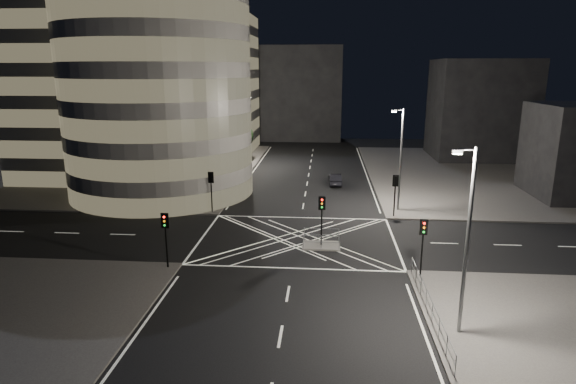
# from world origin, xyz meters

# --- Properties ---
(ground) EXTENTS (120.00, 120.00, 0.00)m
(ground) POSITION_xyz_m (0.00, 0.00, 0.00)
(ground) COLOR black
(ground) RESTS_ON ground
(sidewalk_far_left) EXTENTS (42.00, 42.00, 0.15)m
(sidewalk_far_left) POSITION_xyz_m (-29.00, 27.00, 0.07)
(sidewalk_far_left) COLOR #494644
(sidewalk_far_left) RESTS_ON ground
(sidewalk_far_right) EXTENTS (42.00, 42.00, 0.15)m
(sidewalk_far_right) POSITION_xyz_m (29.00, 27.00, 0.07)
(sidewalk_far_right) COLOR #494644
(sidewalk_far_right) RESTS_ON ground
(central_island) EXTENTS (3.00, 2.00, 0.15)m
(central_island) POSITION_xyz_m (2.00, -1.50, 0.07)
(central_island) COLOR slate
(central_island) RESTS_ON ground
(office_tower_curved) EXTENTS (30.00, 29.00, 27.20)m
(office_tower_curved) POSITION_xyz_m (-20.74, 18.74, 12.65)
(office_tower_curved) COLOR gray
(office_tower_curved) RESTS_ON sidewalk_far_left
(office_block_rear) EXTENTS (24.00, 16.00, 22.00)m
(office_block_rear) POSITION_xyz_m (-22.00, 42.00, 11.15)
(office_block_rear) COLOR gray
(office_block_rear) RESTS_ON sidewalk_far_left
(building_right_far) EXTENTS (14.00, 12.00, 15.00)m
(building_right_far) POSITION_xyz_m (26.00, 40.00, 7.65)
(building_right_far) COLOR black
(building_right_far) RESTS_ON sidewalk_far_right
(building_far_end) EXTENTS (18.00, 8.00, 18.00)m
(building_far_end) POSITION_xyz_m (-4.00, 58.00, 9.00)
(building_far_end) COLOR black
(building_far_end) RESTS_ON ground
(tree_a) EXTENTS (4.48, 4.48, 7.21)m
(tree_a) POSITION_xyz_m (-10.50, 9.00, 4.77)
(tree_a) COLOR black
(tree_a) RESTS_ON sidewalk_far_left
(tree_b) EXTENTS (5.27, 5.27, 8.08)m
(tree_b) POSITION_xyz_m (-10.50, 15.00, 5.19)
(tree_b) COLOR black
(tree_b) RESTS_ON sidewalk_far_left
(tree_c) EXTENTS (3.98, 3.98, 7.05)m
(tree_c) POSITION_xyz_m (-10.50, 21.00, 4.90)
(tree_c) COLOR black
(tree_c) RESTS_ON sidewalk_far_left
(tree_d) EXTENTS (4.40, 4.40, 7.50)m
(tree_d) POSITION_xyz_m (-10.50, 27.00, 5.11)
(tree_d) COLOR black
(tree_d) RESTS_ON sidewalk_far_left
(tree_e) EXTENTS (3.78, 3.78, 6.02)m
(tree_e) POSITION_xyz_m (-10.50, 33.00, 3.99)
(tree_e) COLOR black
(tree_e) RESTS_ON sidewalk_far_left
(traffic_signal_fl) EXTENTS (0.55, 0.22, 4.00)m
(traffic_signal_fl) POSITION_xyz_m (-8.80, 6.80, 2.91)
(traffic_signal_fl) COLOR black
(traffic_signal_fl) RESTS_ON sidewalk_far_left
(traffic_signal_nl) EXTENTS (0.55, 0.22, 4.00)m
(traffic_signal_nl) POSITION_xyz_m (-8.80, -6.80, 2.91)
(traffic_signal_nl) COLOR black
(traffic_signal_nl) RESTS_ON sidewalk_near_left
(traffic_signal_fr) EXTENTS (0.55, 0.22, 4.00)m
(traffic_signal_fr) POSITION_xyz_m (8.80, 6.80, 2.91)
(traffic_signal_fr) COLOR black
(traffic_signal_fr) RESTS_ON sidewalk_far_right
(traffic_signal_nr) EXTENTS (0.55, 0.22, 4.00)m
(traffic_signal_nr) POSITION_xyz_m (8.80, -6.80, 2.91)
(traffic_signal_nr) COLOR black
(traffic_signal_nr) RESTS_ON sidewalk_near_right
(traffic_signal_island) EXTENTS (0.55, 0.22, 4.00)m
(traffic_signal_island) POSITION_xyz_m (2.00, -1.50, 2.91)
(traffic_signal_island) COLOR black
(traffic_signal_island) RESTS_ON central_island
(street_lamp_left_near) EXTENTS (1.25, 0.25, 10.00)m
(street_lamp_left_near) POSITION_xyz_m (-9.44, 12.00, 5.54)
(street_lamp_left_near) COLOR slate
(street_lamp_left_near) RESTS_ON sidewalk_far_left
(street_lamp_left_far) EXTENTS (1.25, 0.25, 10.00)m
(street_lamp_left_far) POSITION_xyz_m (-9.44, 30.00, 5.54)
(street_lamp_left_far) COLOR slate
(street_lamp_left_far) RESTS_ON sidewalk_far_left
(street_lamp_right_far) EXTENTS (1.25, 0.25, 10.00)m
(street_lamp_right_far) POSITION_xyz_m (9.44, 9.00, 5.54)
(street_lamp_right_far) COLOR slate
(street_lamp_right_far) RESTS_ON sidewalk_far_right
(street_lamp_right_near) EXTENTS (1.25, 0.25, 10.00)m
(street_lamp_right_near) POSITION_xyz_m (9.44, -14.00, 5.54)
(street_lamp_right_near) COLOR slate
(street_lamp_right_near) RESTS_ON sidewalk_near_right
(railing_near_right) EXTENTS (0.06, 11.70, 1.10)m
(railing_near_right) POSITION_xyz_m (8.30, -12.15, 0.70)
(railing_near_right) COLOR slate
(railing_near_right) RESTS_ON sidewalk_near_right
(railing_island_south) EXTENTS (2.80, 0.06, 1.10)m
(railing_island_south) POSITION_xyz_m (2.00, -2.40, 0.70)
(railing_island_south) COLOR slate
(railing_island_south) RESTS_ON central_island
(railing_island_north) EXTENTS (2.80, 0.06, 1.10)m
(railing_island_north) POSITION_xyz_m (2.00, -0.60, 0.70)
(railing_island_north) COLOR slate
(railing_island_north) RESTS_ON central_island
(sedan) EXTENTS (1.71, 4.23, 1.37)m
(sedan) POSITION_xyz_m (3.39, 19.77, 0.68)
(sedan) COLOR black
(sedan) RESTS_ON ground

